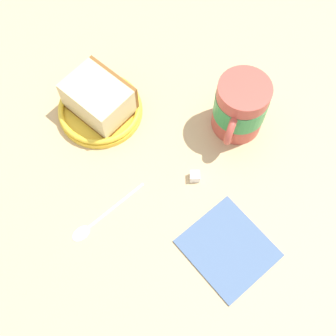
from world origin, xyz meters
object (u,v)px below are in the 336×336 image
Objects in this scene: tea_mug at (240,106)px; sugar_cube at (195,176)px; teaspoon at (93,223)px; cake_slice at (99,98)px; folded_napkin at (228,248)px; small_plate at (100,109)px.

sugar_cube is at bearing -84.19° from tea_mug.
sugar_cube reaches higher than teaspoon.
folded_napkin is (30.34, -4.43, -3.65)cm from cake_slice.
folded_napkin is at bearing -26.11° from sugar_cube.
cake_slice is 30.88cm from folded_napkin.
folded_napkin is (12.06, -17.31, -5.00)cm from tea_mug.
tea_mug is 7.24× the size of sugar_cube.
small_plate is at bearing -89.65° from cake_slice.
sugar_cube is (6.54, 15.58, 0.40)cm from teaspoon.
cake_slice is 19.78cm from sugar_cube.
sugar_cube is (-10.84, 5.31, 0.44)cm from folded_napkin.
teaspoon is 1.13× the size of folded_napkin.
cake_slice is at bearing 171.68° from folded_napkin.
tea_mug reaches higher than small_plate.
cake_slice is (-0.00, 0.27, 2.98)cm from small_plate.
sugar_cube is at bearing 67.21° from teaspoon.
folded_napkin is at bearing 30.58° from teaspoon.
tea_mug reaches higher than teaspoon.
tea_mug is at bearing 35.72° from small_plate.
tea_mug is 21.68cm from folded_napkin.
tea_mug is (18.28, 13.14, 4.33)cm from small_plate.
teaspoon is at bearing -48.08° from small_plate.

